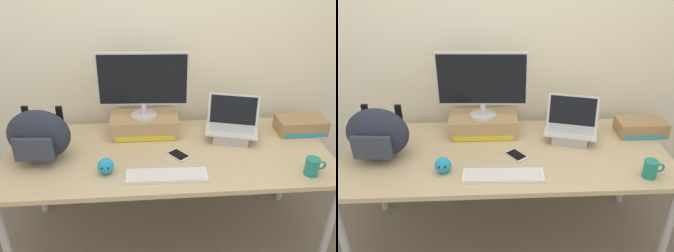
# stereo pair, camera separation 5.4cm
# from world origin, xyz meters

# --- Properties ---
(ground_plane) EXTENTS (20.00, 20.00, 0.00)m
(ground_plane) POSITION_xyz_m (0.00, 0.00, 0.00)
(ground_plane) COLOR #70665B
(back_wall) EXTENTS (7.00, 0.10, 2.60)m
(back_wall) POSITION_xyz_m (0.00, 0.51, 1.30)
(back_wall) COLOR silver
(back_wall) RESTS_ON ground
(desk) EXTENTS (1.99, 0.83, 0.72)m
(desk) POSITION_xyz_m (0.00, 0.00, 0.66)
(desk) COLOR tan
(desk) RESTS_ON ground
(toner_box_yellow) EXTENTS (0.45, 0.25, 0.13)m
(toner_box_yellow) POSITION_xyz_m (-0.14, 0.26, 0.78)
(toner_box_yellow) COLOR tan
(toner_box_yellow) RESTS_ON desk
(desktop_monitor) EXTENTS (0.58, 0.17, 0.43)m
(desktop_monitor) POSITION_xyz_m (-0.14, 0.25, 1.08)
(desktop_monitor) COLOR silver
(desktop_monitor) RESTS_ON toner_box_yellow
(open_laptop) EXTENTS (0.38, 0.29, 0.28)m
(open_laptop) POSITION_xyz_m (0.43, 0.14, 0.77)
(open_laptop) COLOR #ADADB2
(open_laptop) RESTS_ON desk
(external_keyboard) EXTENTS (0.45, 0.14, 0.02)m
(external_keyboard) POSITION_xyz_m (-0.03, -0.26, 0.73)
(external_keyboard) COLOR white
(external_keyboard) RESTS_ON desk
(messenger_backpack) EXTENTS (0.38, 0.27, 0.31)m
(messenger_backpack) POSITION_xyz_m (-0.76, -0.01, 0.87)
(messenger_backpack) COLOR #232838
(messenger_backpack) RESTS_ON desk
(coffee_mug) EXTENTS (0.12, 0.08, 0.10)m
(coffee_mug) POSITION_xyz_m (0.78, -0.30, 0.77)
(coffee_mug) COLOR #1E7F70
(coffee_mug) RESTS_ON desk
(cell_phone) EXTENTS (0.15, 0.16, 0.01)m
(cell_phone) POSITION_xyz_m (0.06, -0.05, 0.72)
(cell_phone) COLOR silver
(cell_phone) RESTS_ON desk
(plush_toy) EXTENTS (0.09, 0.09, 0.09)m
(plush_toy) POSITION_xyz_m (-0.36, -0.20, 0.76)
(plush_toy) COLOR #2393CC
(plush_toy) RESTS_ON desk
(toner_box_cyan) EXTENTS (0.32, 0.18, 0.10)m
(toner_box_cyan) POSITION_xyz_m (0.92, 0.19, 0.77)
(toner_box_cyan) COLOR #9E7A51
(toner_box_cyan) RESTS_ON desk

